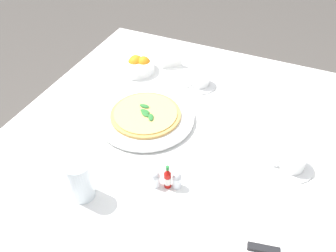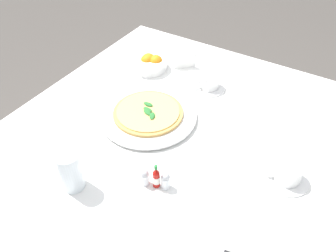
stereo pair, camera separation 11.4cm
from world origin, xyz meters
TOP-DOWN VIEW (x-y plane):
  - dining_table at (0.00, 0.00)m, footprint 1.22×1.22m
  - pizza_plate at (-0.18, 0.04)m, footprint 0.33×0.33m
  - pizza at (-0.18, 0.04)m, footprint 0.24×0.24m
  - coffee_cup_left_edge at (-0.09, 0.31)m, footprint 0.13×0.13m
  - coffee_cup_near_right at (0.31, 0.02)m, footprint 0.13×0.13m
  - water_glass_far_left at (-0.20, -0.31)m, footprint 0.07×0.07m
  - citrus_bowl at (-0.36, 0.30)m, footprint 0.15×0.15m
  - hot_sauce_bottle at (-0.00, -0.19)m, footprint 0.02×0.02m
  - salt_shaker at (0.02, -0.18)m, footprint 0.03×0.03m
  - pepper_shaker at (-0.03, -0.20)m, footprint 0.03×0.03m
  - menu_card at (-0.23, 0.39)m, footprint 0.07×0.06m

SIDE VIEW (x-z plane):
  - dining_table at x=0.00m, z-range 0.25..0.99m
  - pizza_plate at x=-0.18m, z-range 0.74..0.76m
  - pizza at x=-0.18m, z-range 0.76..0.78m
  - salt_shaker at x=0.02m, z-range 0.74..0.79m
  - pepper_shaker at x=-0.03m, z-range 0.74..0.79m
  - coffee_cup_left_edge at x=-0.09m, z-range 0.74..0.79m
  - coffee_cup_near_right at x=0.31m, z-range 0.74..0.80m
  - citrus_bowl at x=-0.36m, z-range 0.74..0.80m
  - menu_card at x=-0.23m, z-range 0.74..0.80m
  - hot_sauce_bottle at x=0.00m, z-range 0.73..0.82m
  - water_glass_far_left at x=-0.20m, z-range 0.73..0.86m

